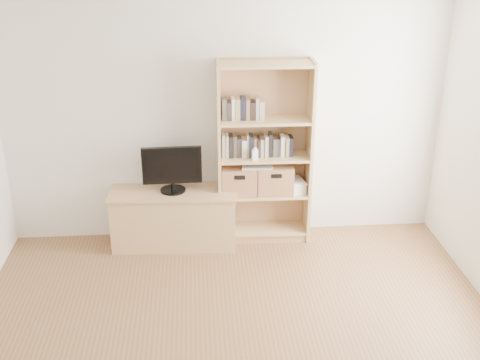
{
  "coord_description": "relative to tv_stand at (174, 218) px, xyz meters",
  "views": [
    {
      "loc": [
        -0.3,
        -3.36,
        3.15
      ],
      "look_at": [
        0.11,
        1.9,
        0.86
      ],
      "focal_mm": 45.0,
      "sensor_mm": 36.0,
      "label": 1
    }
  ],
  "objects": [
    {
      "name": "baby_monitor",
      "position": [
        0.83,
        -0.04,
        0.7
      ],
      "size": [
        0.06,
        0.05,
        0.11
      ],
      "primitive_type": "cube",
      "rotation": [
        0.0,
        0.0,
        0.19
      ],
      "color": "white",
      "rests_on": "bookshelf"
    },
    {
      "name": "ceiling",
      "position": [
        0.55,
        -2.26,
        2.31
      ],
      "size": [
        4.5,
        5.0,
        0.01
      ],
      "primitive_type": "cube",
      "color": "white",
      "rests_on": "back_wall"
    },
    {
      "name": "bookshelf",
      "position": [
        0.94,
        0.07,
        0.67
      ],
      "size": [
        0.96,
        0.35,
        1.91
      ],
      "primitive_type": "cube",
      "rotation": [
        0.0,
        0.0,
        -0.01
      ],
      "color": "#A88156",
      "rests_on": "floor"
    },
    {
      "name": "books_row_upper",
      "position": [
        0.73,
        0.09,
        1.14
      ],
      "size": [
        0.39,
        0.15,
        0.2
      ],
      "primitive_type": "cube",
      "rotation": [
        0.0,
        0.0,
        0.04
      ],
      "color": "gray",
      "rests_on": "bookshelf"
    },
    {
      "name": "basket_right",
      "position": [
        1.06,
        0.06,
        0.39
      ],
      "size": [
        0.38,
        0.32,
        0.3
      ],
      "primitive_type": "cube",
      "rotation": [
        0.0,
        0.0,
        -0.06
      ],
      "color": "#A86F4B",
      "rests_on": "bookshelf"
    },
    {
      "name": "back_wall",
      "position": [
        0.55,
        0.24,
        1.01
      ],
      "size": [
        4.5,
        0.02,
        2.6
      ],
      "primitive_type": "cube",
      "color": "silver",
      "rests_on": "floor"
    },
    {
      "name": "basket_left",
      "position": [
        0.69,
        0.07,
        0.39
      ],
      "size": [
        0.37,
        0.31,
        0.29
      ],
      "primitive_type": "cube",
      "rotation": [
        0.0,
        0.0,
        -0.05
      ],
      "color": "#A86F4B",
      "rests_on": "bookshelf"
    },
    {
      "name": "laptop",
      "position": [
        0.87,
        0.05,
        0.55
      ],
      "size": [
        0.33,
        0.24,
        0.02
      ],
      "primitive_type": "cube",
      "rotation": [
        0.0,
        0.0,
        -0.09
      ],
      "color": "silver",
      "rests_on": "basket_left"
    },
    {
      "name": "books_row_mid",
      "position": [
        0.94,
        0.09,
        0.76
      ],
      "size": [
        0.88,
        0.18,
        0.24
      ],
      "primitive_type": "cube",
      "rotation": [
        0.0,
        0.0,
        0.01
      ],
      "color": "gray",
      "rests_on": "bookshelf"
    },
    {
      "name": "television",
      "position": [
        0.0,
        0.0,
        0.55
      ],
      "size": [
        0.6,
        0.06,
        0.47
      ],
      "primitive_type": "cube",
      "rotation": [
        0.0,
        0.0,
        0.03
      ],
      "color": "black",
      "rests_on": "tv_stand"
    },
    {
      "name": "magazine_stack",
      "position": [
        1.27,
        0.06,
        0.3
      ],
      "size": [
        0.2,
        0.26,
        0.11
      ],
      "primitive_type": "cube",
      "rotation": [
        0.0,
        0.0,
        0.18
      ],
      "color": "silver",
      "rests_on": "bookshelf"
    },
    {
      "name": "tv_stand",
      "position": [
        0.0,
        0.0,
        0.0
      ],
      "size": [
        1.29,
        0.54,
        0.58
      ],
      "primitive_type": "cube",
      "rotation": [
        0.0,
        0.0,
        -0.05
      ],
      "color": "#A88156",
      "rests_on": "floor"
    }
  ]
}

